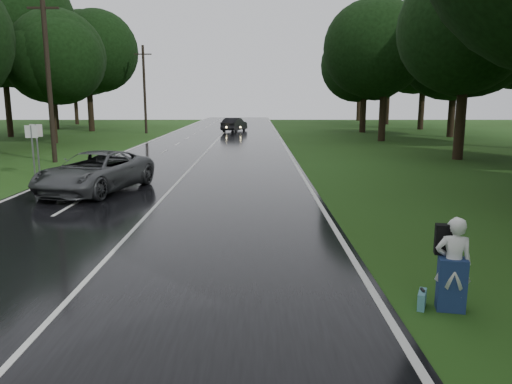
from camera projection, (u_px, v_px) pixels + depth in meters
ground at (64, 306)px, 8.89m from camera, size 160.00×160.00×0.00m
road at (196, 163)px, 28.52m from camera, size 12.00×140.00×0.04m
lane_center at (196, 163)px, 28.52m from camera, size 0.12×140.00×0.01m
grey_car at (95, 172)px, 19.54m from camera, size 4.08×6.28×1.61m
far_car at (234, 125)px, 55.57m from camera, size 2.96×4.98×1.55m
hitchhiker at (452, 267)px, 8.61m from camera, size 0.70×0.66×1.73m
suitcase at (422, 299)px, 8.81m from camera, size 0.29×0.45×0.31m
utility_pole_mid at (55, 162)px, 29.00m from camera, size 1.80×0.28×9.75m
utility_pole_far at (146, 133)px, 53.19m from camera, size 1.80×0.28×9.33m
road_sign_a at (35, 177)px, 23.51m from camera, size 0.60×0.10×2.50m
road_sign_b at (40, 175)px, 24.03m from camera, size 0.60×0.10×2.52m
tree_left_e at (55, 143)px, 41.36m from camera, size 8.01×8.01×12.52m
tree_left_f at (92, 131)px, 56.69m from camera, size 10.57×10.57×16.52m
tree_right_d at (457, 159)px, 30.37m from camera, size 9.28×9.28×14.50m
tree_right_e at (381, 141)px, 43.56m from camera, size 9.32×9.32×14.55m
tree_right_f at (362, 132)px, 54.66m from camera, size 8.35×8.35×13.05m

